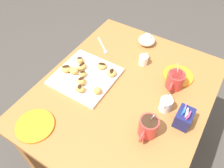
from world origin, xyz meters
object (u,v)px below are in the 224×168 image
(beignet_7, at_px, (82,66))
(beignet_8, at_px, (80,60))
(saucer_orange_left, at_px, (178,76))
(beignet_2, at_px, (83,74))
(coffee_mug_red_right, at_px, (148,127))
(coffee_mug_red_left, at_px, (175,80))
(beignet_0, at_px, (81,81))
(beignet_6, at_px, (80,89))
(dining_table, at_px, (123,104))
(cream_pitcher_white, at_px, (166,104))
(beignet_1, at_px, (112,73))
(chocolate_sauce_pitcher, at_px, (144,59))
(beignet_5, at_px, (97,91))
(beignet_4, at_px, (102,66))
(sugar_caddy, at_px, (184,118))
(saucer_orange_right, at_px, (35,126))
(ice_cream_bowl, at_px, (147,40))
(beignet_3, at_px, (74,71))
(pastry_plate_square, at_px, (86,76))
(beignet_9, at_px, (66,69))

(beignet_7, height_order, beignet_8, beignet_8)
(saucer_orange_left, bearing_deg, beignet_2, -57.20)
(coffee_mug_red_right, bearing_deg, coffee_mug_red_left, 180.00)
(beignet_0, relative_size, beignet_6, 0.92)
(dining_table, distance_m, beignet_2, 0.28)
(cream_pitcher_white, height_order, saucer_orange_left, cream_pitcher_white)
(beignet_6, bearing_deg, beignet_1, 157.38)
(coffee_mug_red_left, height_order, beignet_1, coffee_mug_red_left)
(coffee_mug_red_left, height_order, coffee_mug_red_right, coffee_mug_red_right)
(beignet_0, height_order, beignet_2, beignet_0)
(cream_pitcher_white, distance_m, saucer_orange_left, 0.25)
(chocolate_sauce_pitcher, bearing_deg, beignet_5, -15.82)
(beignet_0, distance_m, beignet_4, 0.16)
(sugar_caddy, height_order, saucer_orange_right, sugar_caddy)
(dining_table, distance_m, beignet_0, 0.28)
(coffee_mug_red_right, xyz_separation_m, beignet_5, (-0.06, -0.31, -0.02))
(ice_cream_bowl, bearing_deg, beignet_2, -20.68)
(cream_pitcher_white, bearing_deg, beignet_1, -98.18)
(beignet_0, bearing_deg, beignet_3, -116.85)
(coffee_mug_red_right, bearing_deg, beignet_2, -105.25)
(beignet_5, relative_size, beignet_8, 1.00)
(beignet_0, xyz_separation_m, beignet_1, (-0.14, 0.10, -0.01))
(coffee_mug_red_left, distance_m, beignet_8, 0.54)
(beignet_1, bearing_deg, beignet_7, -74.42)
(beignet_0, bearing_deg, beignet_5, 85.60)
(beignet_4, xyz_separation_m, beignet_6, (0.20, -0.00, 0.00))
(sugar_caddy, relative_size, saucer_orange_right, 0.59)
(sugar_caddy, xyz_separation_m, beignet_1, (-0.07, -0.43, -0.01))
(saucer_orange_left, bearing_deg, saucer_orange_right, -34.86)
(beignet_4, xyz_separation_m, beignet_8, (0.03, -0.13, 0.00))
(saucer_orange_right, relative_size, beignet_3, 3.53)
(dining_table, height_order, ice_cream_bowl, ice_cream_bowl)
(coffee_mug_red_left, relative_size, beignet_5, 3.21)
(sugar_caddy, height_order, ice_cream_bowl, sugar_caddy)
(ice_cream_bowl, distance_m, beignet_0, 0.51)
(beignet_3, bearing_deg, saucer_orange_left, 120.65)
(beignet_8, bearing_deg, pastry_plate_square, 52.37)
(beignet_7, relative_size, beignet_9, 0.97)
(chocolate_sauce_pitcher, distance_m, beignet_2, 0.36)
(beignet_6, bearing_deg, beignet_7, -146.73)
(beignet_2, distance_m, beignet_5, 0.15)
(beignet_6, bearing_deg, chocolate_sauce_pitcher, 154.37)
(beignet_1, bearing_deg, dining_table, 66.79)
(saucer_orange_right, bearing_deg, chocolate_sauce_pitcher, 159.43)
(coffee_mug_red_left, xyz_separation_m, beignet_9, (0.22, -0.54, -0.02))
(coffee_mug_red_left, relative_size, sugar_caddy, 1.32)
(sugar_caddy, distance_m, beignet_4, 0.51)
(beignet_0, xyz_separation_m, beignet_9, (-0.03, -0.13, -0.00))
(pastry_plate_square, distance_m, saucer_orange_right, 0.37)
(pastry_plate_square, xyz_separation_m, beignet_1, (-0.08, 0.12, 0.02))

